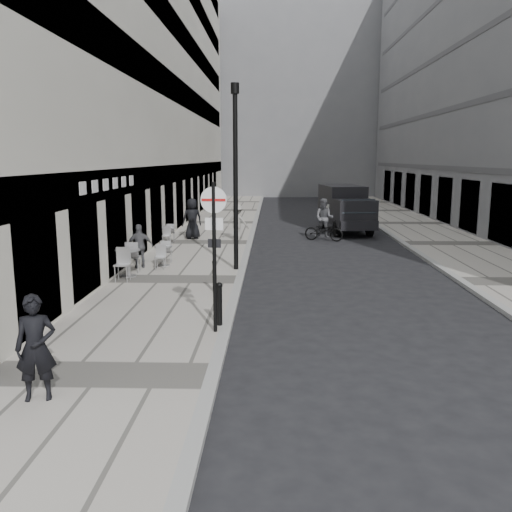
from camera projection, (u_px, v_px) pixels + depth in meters
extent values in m
plane|color=black|center=(189.00, 468.00, 6.91)|extent=(120.00, 120.00, 0.00)
cube|color=#A09B90|center=(206.00, 243.00, 24.66)|extent=(4.00, 60.00, 0.12)
cube|color=#A09B90|center=(449.00, 244.00, 24.32)|extent=(4.00, 60.00, 0.12)
cube|color=silver|center=(145.00, 63.00, 29.57)|extent=(4.00, 45.00, 18.00)
cube|color=slate|center=(278.00, 93.00, 59.96)|extent=(24.00, 16.00, 22.00)
imported|color=black|center=(36.00, 348.00, 8.46)|extent=(0.70, 0.55, 1.70)
cylinder|color=black|center=(214.00, 259.00, 11.66)|extent=(0.08, 0.08, 3.27)
cylinder|color=white|center=(214.00, 200.00, 11.44)|extent=(0.56, 0.09, 0.56)
cube|color=#B21414|center=(214.00, 200.00, 11.42)|extent=(0.51, 0.07, 0.06)
cube|color=white|center=(214.00, 224.00, 11.56)|extent=(0.39, 0.07, 0.26)
cylinder|color=black|center=(236.00, 182.00, 18.11)|extent=(0.16, 0.16, 5.95)
cylinder|color=black|center=(235.00, 88.00, 17.57)|extent=(0.28, 0.28, 0.35)
cylinder|color=black|center=(219.00, 305.00, 12.33)|extent=(0.12, 0.12, 0.93)
cylinder|color=black|center=(215.00, 277.00, 15.43)|extent=(0.11, 0.11, 0.86)
cylinder|color=black|center=(337.00, 229.00, 27.10)|extent=(0.36, 0.79, 0.76)
cylinder|color=black|center=(370.00, 229.00, 27.25)|extent=(0.36, 0.79, 0.76)
cylinder|color=black|center=(323.00, 222.00, 30.27)|extent=(0.36, 0.79, 0.76)
cylinder|color=black|center=(352.00, 221.00, 30.42)|extent=(0.36, 0.79, 0.76)
cube|color=black|center=(342.00, 203.00, 29.40)|extent=(2.31, 3.64, 1.90)
cube|color=black|center=(354.00, 213.00, 26.94)|extent=(2.10, 1.94, 1.33)
cube|color=#1E2328|center=(359.00, 207.00, 26.17)|extent=(1.69, 0.54, 0.70)
imported|color=black|center=(324.00, 231.00, 25.69)|extent=(1.97, 1.24, 0.98)
imported|color=#4D4E52|center=(324.00, 218.00, 25.59)|extent=(1.08, 0.96, 1.84)
imported|color=#505054|center=(140.00, 246.00, 18.72)|extent=(0.97, 0.62, 1.53)
imported|color=gray|center=(237.00, 222.00, 25.12)|extent=(1.20, 0.86, 1.67)
imported|color=black|center=(192.00, 219.00, 25.44)|extent=(1.11, 0.95, 1.91)
cylinder|color=silver|center=(164.00, 266.00, 19.18)|extent=(0.41, 0.41, 0.03)
cylinder|color=silver|center=(164.00, 256.00, 19.12)|extent=(0.06, 0.06, 0.69)
cylinder|color=silver|center=(163.00, 247.00, 19.06)|extent=(0.65, 0.65, 0.03)
cylinder|color=silver|center=(169.00, 243.00, 24.28)|extent=(0.40, 0.40, 0.03)
cylinder|color=silver|center=(169.00, 236.00, 24.22)|extent=(0.05, 0.05, 0.67)
cylinder|color=silver|center=(169.00, 228.00, 24.16)|extent=(0.64, 0.64, 0.03)
cylinder|color=silver|center=(129.00, 276.00, 17.50)|extent=(0.50, 0.50, 0.03)
cylinder|color=silver|center=(128.00, 263.00, 17.42)|extent=(0.07, 0.07, 0.85)
cylinder|color=silver|center=(128.00, 250.00, 17.35)|extent=(0.80, 0.80, 0.03)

